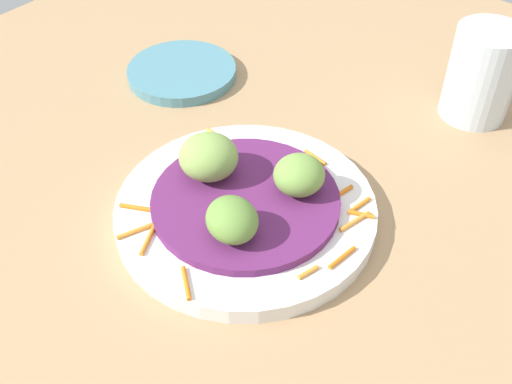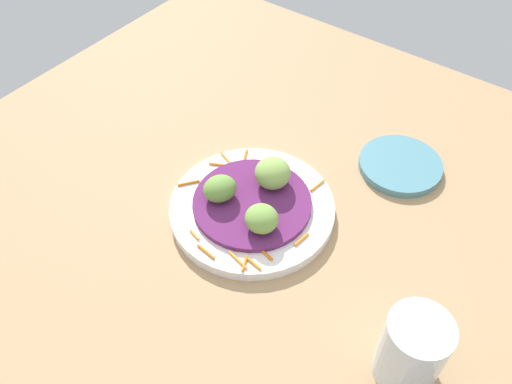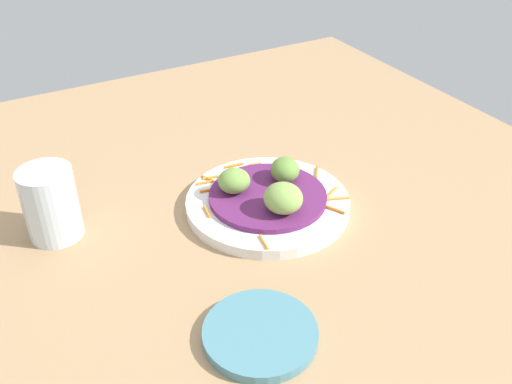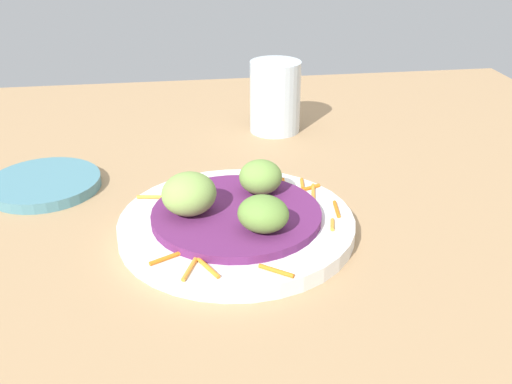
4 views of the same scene
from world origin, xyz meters
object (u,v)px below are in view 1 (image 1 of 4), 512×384
Objects in this scene: guac_scoop_right at (209,157)px; guac_scoop_center at (295,173)px; main_plate at (246,211)px; guac_scoop_left at (232,220)px; side_plate_small at (182,72)px; water_glass at (482,74)px.

guac_scoop_center is at bearing -63.49° from guac_scoop_right.
main_plate is 5.82cm from guac_scoop_left.
guac_scoop_center is 26.04cm from side_plate_small.
side_plate_small is (13.10, 16.71, -4.02)cm from guac_scoop_right.
guac_scoop_center is 0.46× the size of water_glass.
guac_scoop_center is 0.85× the size of guac_scoop_right.
guac_scoop_center reaches higher than main_plate.
guac_scoop_right reaches higher than main_plate.
guac_scoop_left is 8.12cm from guac_scoop_right.
main_plate is 5.83cm from guac_scoop_center.
guac_scoop_left is at bearing -153.49° from main_plate.
guac_scoop_right reaches higher than guac_scoop_center.
guac_scoop_center reaches higher than side_plate_small.
side_plate_small is (9.48, 23.97, -3.68)cm from guac_scoop_center.
side_plate_small is at bearing 116.83° from water_glass.
main_plate is at bearing 26.51° from guac_scoop_left.
guac_scoop_left is at bearing -126.84° from side_plate_small.
guac_scoop_right is at bearing -128.11° from side_plate_small.
guac_scoop_center is 25.63cm from water_glass.
guac_scoop_left is 1.04× the size of guac_scoop_center.
side_plate_small is at bearing 57.94° from main_plate.
side_plate_small is at bearing 51.89° from guac_scoop_right.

